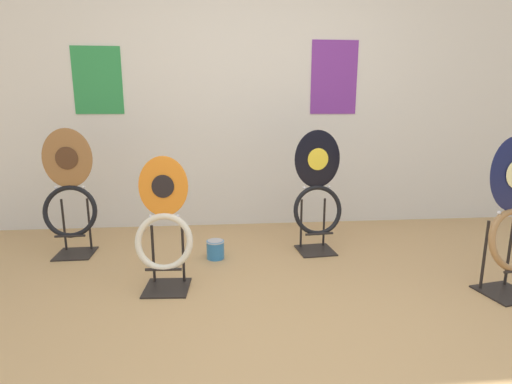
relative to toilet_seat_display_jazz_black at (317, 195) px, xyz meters
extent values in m
plane|color=tan|center=(-0.40, -1.36, -0.47)|extent=(14.00, 14.00, 0.00)
cube|color=silver|center=(-0.40, 0.83, 0.83)|extent=(8.00, 0.06, 2.60)
cube|color=#2D8E47|center=(-1.83, 0.80, 0.90)|extent=(0.43, 0.01, 0.59)
cube|color=purple|center=(0.32, 0.80, 0.94)|extent=(0.44, 0.01, 0.67)
cube|color=black|center=(0.00, 0.00, -0.46)|extent=(0.30, 0.30, 0.01)
cylinder|color=black|center=(-0.11, 0.08, -0.26)|extent=(0.02, 0.02, 0.40)
cylinder|color=black|center=(0.09, 0.10, -0.26)|extent=(0.02, 0.02, 0.40)
cylinder|color=black|center=(0.01, -0.08, -0.30)|extent=(0.22, 0.04, 0.02)
torus|color=black|center=(0.00, -0.02, -0.12)|extent=(0.40, 0.15, 0.39)
ellipsoid|color=black|center=(0.00, 0.02, 0.28)|extent=(0.37, 0.07, 0.45)
ellipsoid|color=yellow|center=(0.00, 0.01, 0.28)|extent=(0.17, 0.03, 0.17)
sphere|color=silver|center=(-0.10, 0.01, 0.06)|extent=(0.02, 0.02, 0.02)
sphere|color=silver|center=(0.10, 0.03, 0.06)|extent=(0.02, 0.02, 0.02)
cube|color=black|center=(-1.91, 0.10, -0.46)|extent=(0.29, 0.29, 0.01)
cylinder|color=black|center=(-2.01, 0.19, -0.25)|extent=(0.02, 0.02, 0.42)
cylinder|color=black|center=(-1.81, 0.19, -0.25)|extent=(0.02, 0.02, 0.42)
cylinder|color=black|center=(-1.91, 0.02, -0.29)|extent=(0.22, 0.02, 0.02)
torus|color=black|center=(-1.91, 0.08, -0.11)|extent=(0.41, 0.13, 0.40)
ellipsoid|color=#936033|center=(-1.91, 0.13, 0.30)|extent=(0.37, 0.05, 0.45)
ellipsoid|color=#4C2D19|center=(-1.91, 0.12, 0.30)|extent=(0.17, 0.02, 0.17)
sphere|color=silver|center=(-2.01, 0.12, 0.07)|extent=(0.02, 0.02, 0.02)
sphere|color=silver|center=(-1.81, 0.12, 0.07)|extent=(0.02, 0.02, 0.02)
cube|color=black|center=(1.00, -0.84, -0.46)|extent=(0.33, 0.33, 0.01)
cylinder|color=black|center=(0.89, -0.77, -0.23)|extent=(0.02, 0.02, 0.45)
cylinder|color=black|center=(1.08, -0.74, -0.23)|extent=(0.02, 0.02, 0.45)
sphere|color=silver|center=(0.90, -0.84, 0.06)|extent=(0.02, 0.02, 0.02)
cube|color=black|center=(-1.11, -0.58, -0.46)|extent=(0.30, 0.30, 0.01)
cylinder|color=black|center=(-1.21, -0.48, -0.26)|extent=(0.02, 0.02, 0.39)
cylinder|color=black|center=(-1.01, -0.49, -0.26)|extent=(0.02, 0.02, 0.39)
cylinder|color=black|center=(-1.12, -0.65, -0.30)|extent=(0.22, 0.03, 0.02)
torus|color=beige|center=(-1.11, -0.60, -0.14)|extent=(0.37, 0.16, 0.36)
ellipsoid|color=orange|center=(-1.11, -0.53, 0.20)|extent=(0.31, 0.08, 0.38)
ellipsoid|color=black|center=(-1.11, -0.55, 0.20)|extent=(0.14, 0.03, 0.14)
sphere|color=silver|center=(-1.20, -0.55, 0.01)|extent=(0.02, 0.02, 0.02)
sphere|color=silver|center=(-1.03, -0.56, 0.01)|extent=(0.02, 0.02, 0.02)
cylinder|color=teal|center=(-0.81, -0.08, -0.40)|extent=(0.13, 0.13, 0.14)
torus|color=silver|center=(-0.81, -0.08, -0.33)|extent=(0.14, 0.14, 0.01)
cylinder|color=#B2B2B7|center=(-0.81, -0.08, -0.32)|extent=(0.12, 0.12, 0.00)
camera|label=1|loc=(-0.76, -3.00, 0.69)|focal=28.00mm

